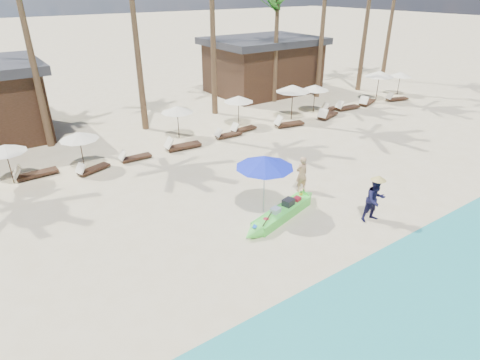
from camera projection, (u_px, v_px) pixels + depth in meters
ground at (249, 251)px, 13.58m from camera, size 240.00×240.00×0.00m
wet_sand_strip at (368, 350)px, 9.89m from camera, size 240.00×4.50×0.01m
green_canoe at (282, 212)px, 15.44m from camera, size 4.89×1.61×0.63m
tourist at (302, 174)px, 17.19m from camera, size 0.62×0.44×1.59m
vendor_green at (375, 200)px, 14.96m from camera, size 0.99×0.85×1.76m
blue_umbrella at (265, 162)px, 14.97m from camera, size 2.22×2.22×2.39m
resort_parasol_4 at (5, 148)px, 17.52m from camera, size 1.79×1.79×1.84m
lounger_4_right at (34, 173)px, 18.62m from camera, size 1.91×0.63×0.64m
resort_parasol_5 at (79, 136)px, 18.89m from camera, size 1.83×1.83×1.88m
lounger_5_left at (92, 169)px, 19.14m from camera, size 1.72×1.02×0.56m
resort_parasol_6 at (177, 109)px, 22.78m from camera, size 1.85×1.85×1.91m
lounger_6_left at (134, 157)px, 20.46m from camera, size 1.62×0.53×0.55m
lounger_6_right at (181, 145)px, 21.81m from camera, size 2.04×0.79×0.68m
resort_parasol_7 at (239, 99)px, 24.84m from camera, size 1.86×1.86×1.91m
lounger_7_left at (227, 134)px, 23.52m from camera, size 1.69×0.57×0.57m
lounger_7_right at (242, 129)px, 24.42m from camera, size 1.75×0.63×0.58m
resort_parasol_8 at (293, 88)px, 25.85m from camera, size 2.23×2.23×2.30m
lounger_8_left at (288, 123)px, 25.27m from camera, size 2.02×0.96×0.66m
resort_parasol_9 at (315, 87)px, 27.48m from camera, size 1.88×1.88×1.93m
lounger_9_left at (327, 115)px, 26.88m from camera, size 2.06×1.17×0.67m
lounger_9_right at (331, 108)px, 28.52m from camera, size 1.63×0.51×0.55m
resort_parasol_10 at (380, 74)px, 30.16m from camera, size 2.19×2.19×2.26m
lounger_10_left at (347, 107)px, 28.65m from camera, size 1.97×0.79×0.65m
lounger_10_right at (367, 102)px, 29.86m from camera, size 2.05×1.20×0.67m
resort_parasol_11 at (401, 74)px, 31.98m from camera, size 1.76×1.76×1.82m
lounger_11_left at (396, 98)px, 30.86m from camera, size 1.87×1.01×0.61m
palm_6 at (278, 1)px, 27.75m from camera, size 2.08×2.08×8.51m
pavilion_east at (263, 65)px, 32.68m from camera, size 8.80×6.60×4.30m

